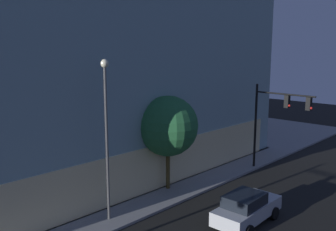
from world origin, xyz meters
The scene contains 5 objects.
modern_building centered at (10.58, 19.29, 9.13)m, with size 30.90×22.23×18.40m.
traffic_light_far_corner centered at (19.95, 4.62, 4.63)m, with size 0.46×4.68×6.45m.
street_lamp_sidewalk centered at (6.57, 7.11, 5.44)m, with size 0.44×0.44×8.50m.
sidewalk_tree centered at (11.98, 7.92, 4.32)m, with size 3.89×3.89×6.13m.
car_silver centered at (11.49, 1.66, 0.87)m, with size 4.52×2.12×1.70m.
Camera 1 is at (-4.40, -7.91, 9.02)m, focal length 38.95 mm.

